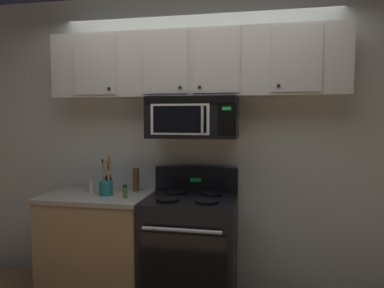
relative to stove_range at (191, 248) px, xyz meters
The scene contains 9 objects.
back_wall 0.95m from the stove_range, 90.00° to the left, with size 5.20×0.10×2.70m, color silver.
stove_range is the anchor object (origin of this frame).
over_range_microwave 1.11m from the stove_range, 90.14° to the left, with size 0.76×0.43×0.35m.
upper_cabinets 1.56m from the stove_range, 90.00° to the left, with size 2.50×0.36×0.55m.
counter_segment 0.84m from the stove_range, behind, with size 0.93×0.65×0.90m.
utensil_crock_teal 0.91m from the stove_range, behind, with size 0.12×0.12×0.34m.
salt_shaker 1.02m from the stove_range, behind, with size 0.04×0.04×0.12m.
pepper_mill 0.79m from the stove_range, 161.74° to the left, with size 0.06×0.06×0.21m, color brown.
spice_jar 0.73m from the stove_range, 169.21° to the right, with size 0.04×0.04×0.11m.
Camera 1 is at (0.54, -2.35, 1.57)m, focal length 31.95 mm.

